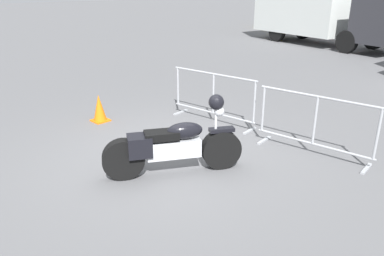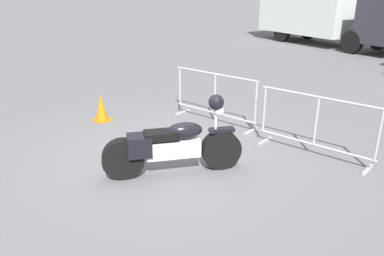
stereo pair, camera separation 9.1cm
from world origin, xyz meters
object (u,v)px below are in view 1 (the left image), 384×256
at_px(parked_car_yellow, 287,15).
at_px(crowd_barrier_near, 213,97).
at_px(box_truck, 319,10).
at_px(parked_car_red, 360,19).
at_px(crowd_barrier_far, 315,125).
at_px(parked_car_tan, 322,17).
at_px(motorcycle, 173,145).
at_px(traffic_cone, 99,108).

bearing_deg(parked_car_yellow, crowd_barrier_near, -143.42).
relative_size(box_truck, parked_car_red, 1.69).
xyz_separation_m(crowd_barrier_near, parked_car_yellow, (-10.07, 18.85, 0.15)).
distance_m(crowd_barrier_near, box_truck, 12.71).
bearing_deg(crowd_barrier_far, parked_car_red, 110.74).
bearing_deg(crowd_barrier_near, parked_car_yellow, 118.12).
height_order(crowd_barrier_near, parked_car_tan, parked_car_tan).
bearing_deg(crowd_barrier_near, motorcycle, -61.79).
xyz_separation_m(motorcycle, traffic_cone, (-2.91, 0.45, -0.18)).
relative_size(crowd_barrier_near, parked_car_yellow, 0.49).
height_order(crowd_barrier_near, crowd_barrier_far, same).
relative_size(parked_car_yellow, traffic_cone, 7.23).
distance_m(motorcycle, parked_car_red, 21.43).
bearing_deg(box_truck, parked_car_yellow, 143.67).
relative_size(motorcycle, crowd_barrier_far, 0.94).
xyz_separation_m(parked_car_tan, parked_car_red, (2.72, -0.32, 0.03)).
xyz_separation_m(crowd_barrier_near, parked_car_tan, (-7.35, 18.76, 0.20)).
bearing_deg(crowd_barrier_near, traffic_cone, -135.16).
bearing_deg(box_truck, parked_car_tan, 128.36).
bearing_deg(crowd_barrier_far, box_truck, 118.10).
height_order(crowd_barrier_near, parked_car_yellow, parked_car_yellow).
relative_size(motorcycle, box_truck, 0.25).
bearing_deg(box_truck, crowd_barrier_far, -49.49).
bearing_deg(motorcycle, traffic_cone, 112.02).
bearing_deg(box_truck, traffic_cone, -67.99).
relative_size(crowd_barrier_near, parked_car_tan, 0.46).
bearing_deg(parked_car_yellow, traffic_cone, -149.50).
height_order(motorcycle, parked_car_tan, parked_car_tan).
bearing_deg(traffic_cone, crowd_barrier_far, 22.96).
relative_size(crowd_barrier_far, parked_car_tan, 0.46).
bearing_deg(traffic_cone, parked_car_tan, 105.32).
bearing_deg(crowd_barrier_near, crowd_barrier_far, 0.00).
bearing_deg(parked_car_tan, parked_car_red, -88.32).
bearing_deg(parked_car_red, parked_car_yellow, 94.15).
height_order(crowd_barrier_far, box_truck, box_truck).
xyz_separation_m(box_truck, parked_car_yellow, (-6.01, 6.85, -0.94)).
bearing_deg(parked_car_red, crowd_barrier_far, -150.80).
height_order(parked_car_tan, parked_car_red, parked_car_red).
bearing_deg(box_truck, motorcycle, -57.33).
height_order(motorcycle, parked_car_red, parked_car_red).
xyz_separation_m(crowd_barrier_far, parked_car_yellow, (-12.41, 18.85, 0.15)).
bearing_deg(crowd_barrier_far, motorcycle, -118.22).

